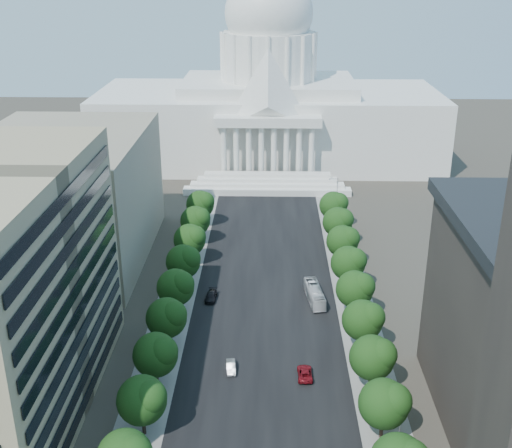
# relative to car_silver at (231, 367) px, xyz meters

# --- Properties ---
(road_asphalt) EXTENTS (30.00, 260.00, 0.01)m
(road_asphalt) POSITION_rel_car_silver_xyz_m (5.73, 37.36, -0.72)
(road_asphalt) COLOR black
(road_asphalt) RESTS_ON ground
(sidewalk_left) EXTENTS (8.00, 260.00, 0.02)m
(sidewalk_left) POSITION_rel_car_silver_xyz_m (-13.27, 37.36, -0.72)
(sidewalk_left) COLOR gray
(sidewalk_left) RESTS_ON ground
(sidewalk_right) EXTENTS (8.00, 260.00, 0.02)m
(sidewalk_right) POSITION_rel_car_silver_xyz_m (24.73, 37.36, -0.72)
(sidewalk_right) COLOR gray
(sidewalk_right) RESTS_ON ground
(capitol) EXTENTS (120.00, 56.00, 73.00)m
(capitol) POSITION_rel_car_silver_xyz_m (5.73, 132.25, 19.29)
(capitol) COLOR white
(capitol) RESTS_ON ground
(office_block_left_far) EXTENTS (38.00, 52.00, 30.00)m
(office_block_left_far) POSITION_rel_car_silver_xyz_m (-42.27, 47.36, 14.28)
(office_block_left_far) COLOR gray
(office_block_left_far) RESTS_ON ground
(tree_l_c) EXTENTS (7.79, 7.60, 9.97)m
(tree_l_c) POSITION_rel_car_silver_xyz_m (-11.93, -16.83, 5.73)
(tree_l_c) COLOR #33261C
(tree_l_c) RESTS_ON ground
(tree_l_d) EXTENTS (7.79, 7.60, 9.97)m
(tree_l_d) POSITION_rel_car_silver_xyz_m (-11.93, -4.83, 5.73)
(tree_l_d) COLOR #33261C
(tree_l_d) RESTS_ON ground
(tree_l_e) EXTENTS (7.79, 7.60, 9.97)m
(tree_l_e) POSITION_rel_car_silver_xyz_m (-11.93, 7.17, 5.73)
(tree_l_e) COLOR #33261C
(tree_l_e) RESTS_ON ground
(tree_l_f) EXTENTS (7.79, 7.60, 9.97)m
(tree_l_f) POSITION_rel_car_silver_xyz_m (-11.93, 19.17, 5.73)
(tree_l_f) COLOR #33261C
(tree_l_f) RESTS_ON ground
(tree_l_g) EXTENTS (7.79, 7.60, 9.97)m
(tree_l_g) POSITION_rel_car_silver_xyz_m (-11.93, 31.17, 5.73)
(tree_l_g) COLOR #33261C
(tree_l_g) RESTS_ON ground
(tree_l_h) EXTENTS (7.79, 7.60, 9.97)m
(tree_l_h) POSITION_rel_car_silver_xyz_m (-11.93, 43.17, 5.73)
(tree_l_h) COLOR #33261C
(tree_l_h) RESTS_ON ground
(tree_l_i) EXTENTS (7.79, 7.60, 9.97)m
(tree_l_i) POSITION_rel_car_silver_xyz_m (-11.93, 55.17, 5.73)
(tree_l_i) COLOR #33261C
(tree_l_i) RESTS_ON ground
(tree_l_j) EXTENTS (7.79, 7.60, 9.97)m
(tree_l_j) POSITION_rel_car_silver_xyz_m (-11.93, 67.17, 5.73)
(tree_l_j) COLOR #33261C
(tree_l_j) RESTS_ON ground
(tree_r_c) EXTENTS (7.79, 7.60, 9.97)m
(tree_r_c) POSITION_rel_car_silver_xyz_m (24.07, -16.83, 5.73)
(tree_r_c) COLOR #33261C
(tree_r_c) RESTS_ON ground
(tree_r_d) EXTENTS (7.79, 7.60, 9.97)m
(tree_r_d) POSITION_rel_car_silver_xyz_m (24.07, -4.83, 5.73)
(tree_r_d) COLOR #33261C
(tree_r_d) RESTS_ON ground
(tree_r_e) EXTENTS (7.79, 7.60, 9.97)m
(tree_r_e) POSITION_rel_car_silver_xyz_m (24.07, 7.17, 5.73)
(tree_r_e) COLOR #33261C
(tree_r_e) RESTS_ON ground
(tree_r_f) EXTENTS (7.79, 7.60, 9.97)m
(tree_r_f) POSITION_rel_car_silver_xyz_m (24.07, 19.17, 5.73)
(tree_r_f) COLOR #33261C
(tree_r_f) RESTS_ON ground
(tree_r_g) EXTENTS (7.79, 7.60, 9.97)m
(tree_r_g) POSITION_rel_car_silver_xyz_m (24.07, 31.17, 5.73)
(tree_r_g) COLOR #33261C
(tree_r_g) RESTS_ON ground
(tree_r_h) EXTENTS (7.79, 7.60, 9.97)m
(tree_r_h) POSITION_rel_car_silver_xyz_m (24.07, 43.17, 5.73)
(tree_r_h) COLOR #33261C
(tree_r_h) RESTS_ON ground
(tree_r_i) EXTENTS (7.79, 7.60, 9.97)m
(tree_r_i) POSITION_rel_car_silver_xyz_m (24.07, 55.17, 5.73)
(tree_r_i) COLOR #33261C
(tree_r_i) RESTS_ON ground
(tree_r_j) EXTENTS (7.79, 7.60, 9.97)m
(tree_r_j) POSITION_rel_car_silver_xyz_m (24.07, 67.17, 5.73)
(tree_r_j) COLOR #33261C
(tree_r_j) RESTS_ON ground
(streetlight_b) EXTENTS (2.61, 0.44, 9.00)m
(streetlight_b) POSITION_rel_car_silver_xyz_m (25.64, -17.64, 5.10)
(streetlight_b) COLOR gray
(streetlight_b) RESTS_ON ground
(streetlight_c) EXTENTS (2.61, 0.44, 9.00)m
(streetlight_c) POSITION_rel_car_silver_xyz_m (25.64, 7.36, 5.10)
(streetlight_c) COLOR gray
(streetlight_c) RESTS_ON ground
(streetlight_d) EXTENTS (2.61, 0.44, 9.00)m
(streetlight_d) POSITION_rel_car_silver_xyz_m (25.64, 32.36, 5.10)
(streetlight_d) COLOR gray
(streetlight_d) RESTS_ON ground
(streetlight_e) EXTENTS (2.61, 0.44, 9.00)m
(streetlight_e) POSITION_rel_car_silver_xyz_m (25.64, 57.36, 5.10)
(streetlight_e) COLOR gray
(streetlight_e) RESTS_ON ground
(streetlight_f) EXTENTS (2.61, 0.44, 9.00)m
(streetlight_f) POSITION_rel_car_silver_xyz_m (25.64, 82.36, 5.10)
(streetlight_f) COLOR gray
(streetlight_f) RESTS_ON ground
(car_silver) EXTENTS (1.97, 4.52, 1.44)m
(car_silver) POSITION_rel_car_silver_xyz_m (0.00, 0.00, 0.00)
(car_silver) COLOR #A0A4A8
(car_silver) RESTS_ON ground
(car_red) EXTENTS (2.57, 5.45, 1.50)m
(car_red) POSITION_rel_car_silver_xyz_m (12.94, -1.59, 0.03)
(car_red) COLOR maroon
(car_red) RESTS_ON ground
(car_dark_b) EXTENTS (2.60, 5.52, 1.56)m
(car_dark_b) POSITION_rel_car_silver_xyz_m (-5.75, 25.59, 0.06)
(car_dark_b) COLOR black
(car_dark_b) RESTS_ON ground
(city_bus) EXTENTS (4.22, 11.74, 3.20)m
(city_bus) POSITION_rel_car_silver_xyz_m (16.27, 25.68, 0.88)
(city_bus) COLOR silver
(city_bus) RESTS_ON ground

